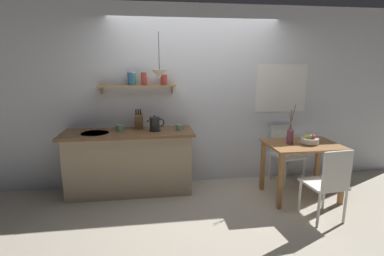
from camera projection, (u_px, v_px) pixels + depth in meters
ground_plane at (201, 197)px, 4.14m from camera, size 14.00×14.00×0.00m
back_wall at (208, 97)px, 4.51m from camera, size 6.80×0.11×2.70m
kitchen_counter at (130, 162)px, 4.21m from camera, size 1.83×0.63×0.92m
wall_shelf at (140, 82)px, 4.16m from camera, size 1.11×0.20×0.32m
dining_table at (302, 153)px, 4.02m from camera, size 0.97×0.70×0.78m
dining_chair_near at (328, 182)px, 3.40m from camera, size 0.46×0.47×0.91m
dining_chair_far at (284, 150)px, 4.64m from camera, size 0.49×0.51×0.89m
fruit_bowl at (310, 140)px, 3.95m from camera, size 0.24×0.24×0.14m
twig_vase at (290, 136)px, 3.95m from camera, size 0.10×0.09×0.54m
electric_kettle at (155, 124)px, 4.11m from camera, size 0.25×0.16×0.23m
knife_block at (139, 121)px, 4.23m from camera, size 0.11×0.16×0.30m
coffee_mug_by_sink at (119, 128)px, 4.09m from camera, size 0.13×0.09×0.10m
coffee_mug_spare at (179, 128)px, 4.14m from camera, size 0.12×0.08×0.09m
pendant_lamp at (159, 73)px, 3.97m from camera, size 0.22×0.22×0.60m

